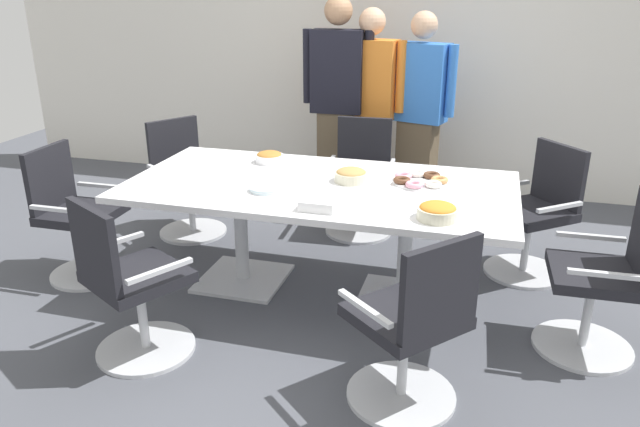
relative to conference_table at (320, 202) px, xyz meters
name	(u,v)px	position (x,y,z in m)	size (l,w,h in m)	color
ground_plane	(320,291)	(0.00, 0.00, -0.63)	(10.00, 10.00, 0.01)	#4C4F56
back_wall	(389,41)	(0.00, 2.40, 0.77)	(8.00, 0.10, 2.80)	white
conference_table	(320,202)	(0.00, 0.00, 0.00)	(2.40, 1.20, 0.75)	white
office_chair_0	(536,218)	(1.35, 0.67, -0.22)	(0.76, 0.76, 0.91)	silver
office_chair_1	(361,183)	(0.03, 1.10, -0.22)	(0.57, 0.57, 0.91)	silver
office_chair_2	(186,184)	(-1.31, 0.70, -0.22)	(0.75, 0.75, 0.91)	silver
office_chair_3	(76,220)	(-1.67, -0.21, -0.22)	(0.55, 0.55, 0.91)	silver
office_chair_4	(130,289)	(-0.77, -0.98, -0.22)	(0.73, 0.73, 0.91)	silver
office_chair_5	(412,331)	(0.73, -0.99, -0.22)	(0.76, 0.76, 0.91)	silver
office_chair_6	(604,285)	(1.66, -0.25, -0.22)	(0.56, 0.56, 0.91)	silver
person_standing_0	(337,102)	(-0.30, 1.61, 0.33)	(0.61, 0.24, 1.82)	brown
person_standing_1	(370,108)	(-0.02, 1.67, 0.28)	(0.61, 0.29, 1.73)	brown
person_standing_2	(419,112)	(0.40, 1.69, 0.26)	(0.61, 0.34, 1.71)	brown
snack_bowl_chips_orange	(437,211)	(0.76, -0.41, 0.17)	(0.22, 0.22, 0.09)	beige
snack_bowl_pretzels	(269,157)	(-0.47, 0.36, 0.16)	(0.20, 0.20, 0.08)	white
snack_bowl_cookies	(351,175)	(0.18, 0.09, 0.17)	(0.21, 0.21, 0.09)	beige
donut_platter	(420,180)	(0.60, 0.18, 0.15)	(0.34, 0.34, 0.04)	white
plate_stack	(266,189)	(-0.27, -0.22, 0.14)	(0.20, 0.20, 0.03)	white
napkin_pile	(320,203)	(0.12, -0.41, 0.15)	(0.20, 0.20, 0.06)	white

